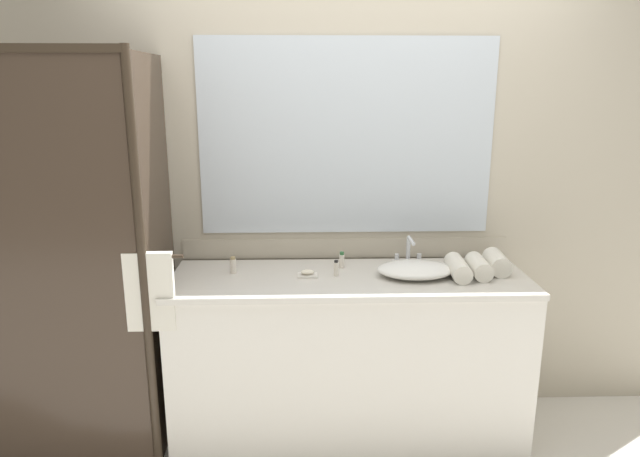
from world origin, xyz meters
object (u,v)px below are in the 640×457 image
(soap_dish, at_px, (307,274))
(amenity_bottle_conditioner, at_px, (342,260))
(amenity_bottle_shampoo, at_px, (336,268))
(rolled_towel_far_edge, at_px, (458,268))
(rolled_towel_near_edge, at_px, (497,262))
(sink_basin, at_px, (415,269))
(faucet, at_px, (409,255))
(amenity_bottle_body_wash, at_px, (233,265))
(rolled_towel_middle, at_px, (479,267))

(soap_dish, bearing_deg, amenity_bottle_conditioner, 36.33)
(amenity_bottle_shampoo, distance_m, rolled_towel_far_edge, 0.61)
(rolled_towel_near_edge, bearing_deg, rolled_towel_far_edge, -161.99)
(sink_basin, xyz_separation_m, rolled_towel_far_edge, (0.21, -0.02, 0.01))
(soap_dish, distance_m, amenity_bottle_shampoo, 0.15)
(faucet, height_order, amenity_bottle_body_wash, faucet)
(amenity_bottle_conditioner, relative_size, rolled_towel_near_edge, 0.41)
(sink_basin, relative_size, soap_dish, 3.82)
(rolled_towel_near_edge, height_order, rolled_towel_middle, rolled_towel_near_edge)
(amenity_bottle_shampoo, height_order, rolled_towel_far_edge, rolled_towel_far_edge)
(amenity_bottle_conditioner, distance_m, rolled_towel_near_edge, 0.80)
(sink_basin, distance_m, faucet, 0.18)
(soap_dish, bearing_deg, rolled_towel_near_edge, 2.26)
(amenity_bottle_shampoo, bearing_deg, rolled_towel_far_edge, -3.41)
(amenity_bottle_conditioner, distance_m, amenity_bottle_shampoo, 0.14)
(amenity_bottle_conditioner, distance_m, rolled_towel_middle, 0.70)
(rolled_towel_near_edge, bearing_deg, amenity_bottle_body_wash, 178.91)
(soap_dish, height_order, rolled_towel_near_edge, rolled_towel_near_edge)
(sink_basin, bearing_deg, amenity_bottle_conditioner, 157.76)
(soap_dish, bearing_deg, sink_basin, -1.36)
(rolled_towel_near_edge, xyz_separation_m, rolled_towel_middle, (-0.11, -0.06, -0.00))
(amenity_bottle_body_wash, bearing_deg, rolled_towel_far_edge, -4.90)
(amenity_bottle_shampoo, xyz_separation_m, rolled_towel_far_edge, (0.61, -0.04, 0.01))
(faucet, relative_size, amenity_bottle_body_wash, 1.96)
(sink_basin, distance_m, amenity_bottle_conditioner, 0.39)
(sink_basin, xyz_separation_m, amenity_bottle_shampoo, (-0.40, 0.02, 0.00))
(rolled_towel_near_edge, relative_size, rolled_towel_middle, 0.95)
(amenity_bottle_conditioner, bearing_deg, rolled_towel_far_edge, -16.31)
(faucet, bearing_deg, sink_basin, -90.00)
(faucet, bearing_deg, amenity_bottle_shampoo, -157.37)
(amenity_bottle_body_wash, bearing_deg, rolled_towel_middle, -3.77)
(soap_dish, bearing_deg, amenity_bottle_body_wash, 170.43)
(rolled_towel_far_edge, bearing_deg, sink_basin, 174.52)
(amenity_bottle_conditioner, height_order, rolled_towel_near_edge, rolled_towel_near_edge)
(amenity_bottle_body_wash, xyz_separation_m, rolled_towel_far_edge, (1.13, -0.10, 0.01))
(soap_dish, height_order, amenity_bottle_body_wash, amenity_bottle_body_wash)
(amenity_bottle_conditioner, bearing_deg, amenity_bottle_body_wash, -172.90)
(amenity_bottle_shampoo, distance_m, rolled_towel_middle, 0.72)
(sink_basin, relative_size, rolled_towel_far_edge, 1.56)
(rolled_towel_near_edge, bearing_deg, soap_dish, -177.74)
(amenity_bottle_conditioner, relative_size, amenity_bottle_body_wash, 1.00)
(rolled_towel_near_edge, height_order, rolled_towel_far_edge, rolled_towel_near_edge)
(sink_basin, bearing_deg, amenity_bottle_shampoo, 177.71)
(faucet, xyz_separation_m, soap_dish, (-0.54, -0.17, -0.04))
(faucet, height_order, amenity_bottle_shampoo, faucet)
(rolled_towel_near_edge, distance_m, rolled_towel_far_edge, 0.23)
(amenity_bottle_shampoo, relative_size, rolled_towel_far_edge, 0.34)
(amenity_bottle_shampoo, bearing_deg, faucet, 22.63)
(amenity_bottle_shampoo, bearing_deg, amenity_bottle_body_wash, 173.36)
(amenity_bottle_conditioner, xyz_separation_m, rolled_towel_far_edge, (0.57, -0.17, 0.01))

